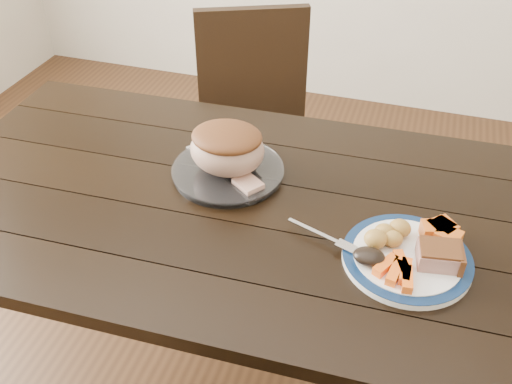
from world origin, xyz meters
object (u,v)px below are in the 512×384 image
(serving_platter, at_px, (228,172))
(pork_slice, at_px, (439,256))
(fork, at_px, (326,237))
(roast_joint, at_px, (227,150))
(dining_table, at_px, (230,224))
(dinner_plate, at_px, (407,259))
(chair_far, at_px, (256,123))
(carving_knife, at_px, (231,182))

(serving_platter, bearing_deg, pork_slice, -19.29)
(fork, xyz_separation_m, roast_joint, (-0.31, 0.19, 0.06))
(dining_table, distance_m, pork_slice, 0.55)
(dinner_plate, height_order, pork_slice, pork_slice)
(chair_far, distance_m, pork_slice, 1.11)
(dining_table, xyz_separation_m, chair_far, (-0.16, 0.73, -0.13))
(dinner_plate, relative_size, pork_slice, 3.17)
(carving_knife, bearing_deg, pork_slice, 21.18)
(fork, bearing_deg, dinner_plate, 18.37)
(dining_table, relative_size, dinner_plate, 5.66)
(pork_slice, height_order, fork, pork_slice)
(serving_platter, height_order, pork_slice, pork_slice)
(dinner_plate, xyz_separation_m, roast_joint, (-0.49, 0.19, 0.07))
(dinner_plate, distance_m, carving_knife, 0.49)
(carving_knife, bearing_deg, chair_far, 139.59)
(dinner_plate, distance_m, pork_slice, 0.07)
(chair_far, distance_m, serving_platter, 0.69)
(pork_slice, distance_m, fork, 0.25)
(dinner_plate, bearing_deg, dining_table, 167.88)
(chair_far, xyz_separation_m, serving_platter, (0.12, -0.64, 0.23))
(dining_table, bearing_deg, chair_far, 102.20)
(pork_slice, distance_m, carving_knife, 0.56)
(chair_far, distance_m, carving_knife, 0.73)
(dining_table, height_order, chair_far, chair_far)
(pork_slice, distance_m, roast_joint, 0.59)
(pork_slice, bearing_deg, fork, 178.15)
(dinner_plate, relative_size, carving_knife, 1.08)
(fork, relative_size, roast_joint, 0.88)
(dining_table, distance_m, carving_knife, 0.11)
(dinner_plate, relative_size, serving_platter, 0.98)
(chair_far, relative_size, dinner_plate, 3.23)
(dining_table, height_order, fork, fork)
(carving_knife, bearing_deg, dining_table, -38.77)
(dining_table, xyz_separation_m, serving_platter, (-0.03, 0.09, 0.10))
(fork, height_order, roast_joint, roast_joint)
(chair_far, xyz_separation_m, carving_knife, (0.14, -0.68, 0.23))
(dining_table, distance_m, chair_far, 0.76)
(chair_far, relative_size, pork_slice, 10.24)
(pork_slice, xyz_separation_m, fork, (-0.25, 0.01, -0.02))
(dining_table, bearing_deg, dinner_plate, -12.12)
(dinner_plate, xyz_separation_m, carving_knife, (-0.47, 0.15, -0.00))
(dinner_plate, height_order, roast_joint, roast_joint)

